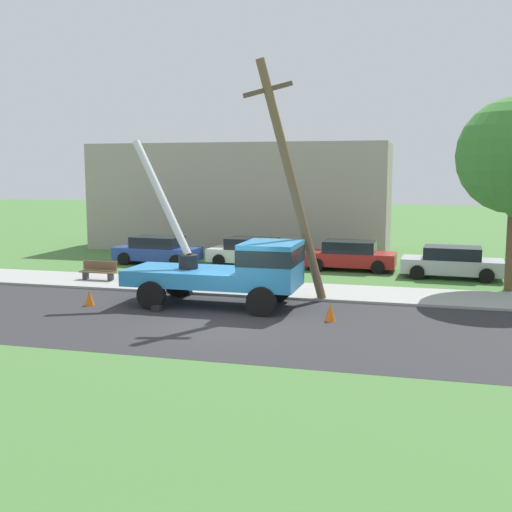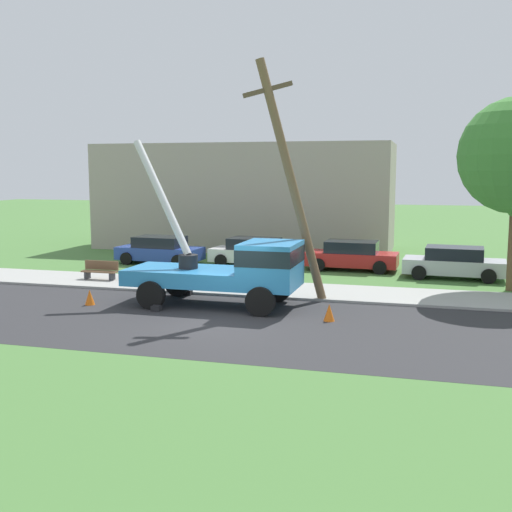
# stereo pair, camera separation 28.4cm
# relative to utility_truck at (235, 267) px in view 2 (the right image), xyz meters

# --- Properties ---
(ground_plane) EXTENTS (120.00, 120.00, 0.00)m
(ground_plane) POSITION_rel_utility_truck_xyz_m (0.30, 9.59, -1.41)
(ground_plane) COLOR #477538
(road_asphalt) EXTENTS (80.00, 8.00, 0.01)m
(road_asphalt) POSITION_rel_utility_truck_xyz_m (0.30, -2.41, -1.40)
(road_asphalt) COLOR #2B2B2D
(road_asphalt) RESTS_ON ground
(sidewalk_strip) EXTENTS (80.00, 3.19, 0.10)m
(sidewalk_strip) POSITION_rel_utility_truck_xyz_m (0.30, 3.19, -1.36)
(sidewalk_strip) COLOR #9E9E99
(sidewalk_strip) RESTS_ON ground
(utility_truck) EXTENTS (6.76, 3.20, 5.98)m
(utility_truck) POSITION_rel_utility_truck_xyz_m (0.00, 0.00, 0.00)
(utility_truck) COLOR #2D84C6
(utility_truck) RESTS_ON ground
(leaning_utility_pole) EXTENTS (2.96, 1.51, 8.76)m
(leaning_utility_pole) POSITION_rel_utility_truck_xyz_m (1.72, 1.29, 3.09)
(leaning_utility_pole) COLOR brown
(leaning_utility_pole) RESTS_ON ground
(traffic_cone_ahead) EXTENTS (0.36, 0.36, 0.56)m
(traffic_cone_ahead) POSITION_rel_utility_truck_xyz_m (3.56, -1.29, -1.13)
(traffic_cone_ahead) COLOR orange
(traffic_cone_ahead) RESTS_ON ground
(traffic_cone_behind) EXTENTS (0.36, 0.36, 0.56)m
(traffic_cone_behind) POSITION_rel_utility_truck_xyz_m (-5.15, -1.16, -1.13)
(traffic_cone_behind) COLOR orange
(traffic_cone_behind) RESTS_ON ground
(parked_sedan_blue) EXTENTS (4.49, 2.18, 1.42)m
(parked_sedan_blue) POSITION_rel_utility_truck_xyz_m (-6.85, 8.80, -0.70)
(parked_sedan_blue) COLOR #263F99
(parked_sedan_blue) RESTS_ON ground
(parked_sedan_white) EXTENTS (4.53, 2.25, 1.42)m
(parked_sedan_white) POSITION_rel_utility_truck_xyz_m (-1.92, 9.37, -0.70)
(parked_sedan_white) COLOR silver
(parked_sedan_white) RESTS_ON ground
(parked_sedan_red) EXTENTS (4.45, 2.11, 1.42)m
(parked_sedan_red) POSITION_rel_utility_truck_xyz_m (3.01, 9.32, -0.70)
(parked_sedan_red) COLOR #B21E1E
(parked_sedan_red) RESTS_ON ground
(parked_sedan_silver) EXTENTS (4.50, 2.19, 1.42)m
(parked_sedan_silver) POSITION_rel_utility_truck_xyz_m (7.72, 8.18, -0.70)
(parked_sedan_silver) COLOR #B7B7BF
(parked_sedan_silver) RESTS_ON ground
(park_bench) EXTENTS (1.60, 0.45, 0.90)m
(park_bench) POSITION_rel_utility_truck_xyz_m (-7.19, 3.25, -0.95)
(park_bench) COLOR brown
(park_bench) RESTS_ON ground
(lowrise_building_backdrop) EXTENTS (18.00, 6.00, 6.40)m
(lowrise_building_backdrop) POSITION_rel_utility_truck_xyz_m (-4.51, 16.39, 1.79)
(lowrise_building_backdrop) COLOR #A5998C
(lowrise_building_backdrop) RESTS_ON ground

